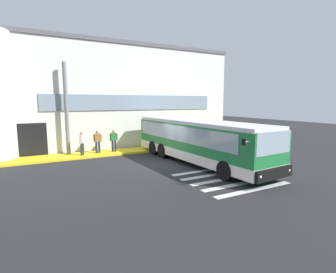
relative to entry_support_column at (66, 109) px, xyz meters
name	(u,v)px	position (x,y,z in m)	size (l,w,h in m)	color
ground_plane	(156,165)	(4.41, -5.40, -3.38)	(80.00, 90.00, 0.02)	#232326
bay_paint_stripes	(228,179)	(6.41, -9.60, -3.36)	(4.40, 3.96, 0.01)	silver
terminal_building	(99,97)	(3.72, 6.20, 0.94)	(22.05, 13.80, 8.63)	silver
boarding_curb	(130,151)	(4.41, -0.60, -3.29)	(24.25, 2.00, 0.15)	yellow
entry_support_column	(66,109)	(0.00, 0.00, 0.00)	(0.28, 0.28, 6.43)	slate
bus_main_foreground	(198,142)	(7.04, -5.96, -2.03)	(3.32, 11.45, 2.70)	#1E7238
passenger_near_column	(82,142)	(0.80, -0.91, -2.29)	(0.43, 0.45, 1.68)	#2D2D33
passenger_by_doorway	(98,140)	(1.93, -0.66, -2.29)	(0.59, 0.23, 1.68)	#1E2338
passenger_at_curb_edge	(114,139)	(3.11, -0.72, -2.29)	(0.55, 0.36, 1.68)	#1E2338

